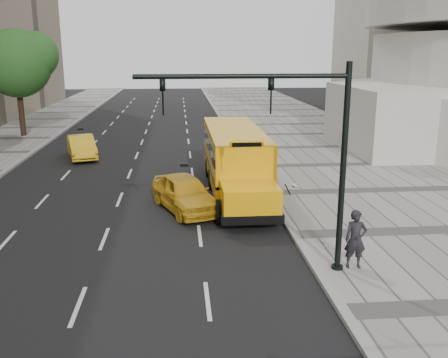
{
  "coord_description": "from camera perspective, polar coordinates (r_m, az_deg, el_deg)",
  "views": [
    {
      "loc": [
        1.83,
        -22.47,
        6.68
      ],
      "look_at": [
        3.5,
        -4.0,
        1.9
      ],
      "focal_mm": 40.0,
      "sensor_mm": 36.0,
      "label": 1
    }
  ],
  "objects": [
    {
      "name": "school_bus",
      "position": [
        24.25,
        1.27,
        2.76
      ],
      "size": [
        2.96,
        11.56,
        3.19
      ],
      "color": "#F3A608",
      "rests_on": "ground"
    },
    {
      "name": "sidewalk_museum",
      "position": [
        25.53,
        18.51,
        -1.31
      ],
      "size": [
        12.0,
        140.0,
        0.15
      ],
      "primitive_type": "cube",
      "color": "gray",
      "rests_on": "ground"
    },
    {
      "name": "traffic_signal",
      "position": [
        14.51,
        8.34,
        4.02
      ],
      "size": [
        6.18,
        0.36,
        6.4
      ],
      "color": "black",
      "rests_on": "ground"
    },
    {
      "name": "tree_c",
      "position": [
        42.28,
        -22.51,
        12.18
      ],
      "size": [
        5.86,
        5.21,
        8.34
      ],
      "color": "black",
      "rests_on": "ground"
    },
    {
      "name": "ground",
      "position": [
        23.51,
        -9.42,
        -2.25
      ],
      "size": [
        140.0,
        140.0,
        0.0
      ],
      "primitive_type": "plane",
      "color": "black",
      "rests_on": "ground"
    },
    {
      "name": "curb_museum",
      "position": [
        23.79,
        5.14,
        -1.73
      ],
      "size": [
        0.3,
        140.0,
        0.15
      ],
      "primitive_type": "cube",
      "color": "gray",
      "rests_on": "ground"
    },
    {
      "name": "taxi_far",
      "position": [
        33.16,
        -15.96,
        3.55
      ],
      "size": [
        2.68,
        4.64,
        1.45
      ],
      "primitive_type": "imported",
      "rotation": [
        0.0,
        0.0,
        0.28
      ],
      "color": "gold",
      "rests_on": "ground"
    },
    {
      "name": "taxi_near",
      "position": [
        21.45,
        -4.51,
        -1.58
      ],
      "size": [
        3.3,
        4.9,
        1.55
      ],
      "primitive_type": "imported",
      "rotation": [
        0.0,
        0.0,
        0.36
      ],
      "color": "gold",
      "rests_on": "ground"
    },
    {
      "name": "pedestrian",
      "position": [
        15.92,
        14.8,
        -6.68
      ],
      "size": [
        0.71,
        0.5,
        1.85
      ],
      "primitive_type": "imported",
      "rotation": [
        0.0,
        0.0,
        -0.09
      ],
      "color": "black",
      "rests_on": "sidewalk_museum"
    }
  ]
}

